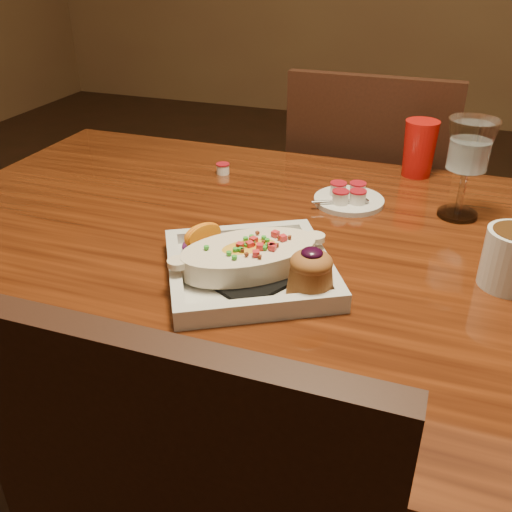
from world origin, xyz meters
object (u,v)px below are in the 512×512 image
(saucer, at_px, (348,198))
(table, at_px, (311,298))
(plate, at_px, (255,263))
(goblet, at_px, (469,151))
(chair_far, at_px, (367,223))
(red_tumbler, at_px, (419,149))

(saucer, bearing_deg, table, -94.20)
(table, xyz_separation_m, plate, (-0.06, -0.12, 0.13))
(table, distance_m, goblet, 0.38)
(chair_far, relative_size, red_tumbler, 7.81)
(table, relative_size, red_tumbler, 12.60)
(table, bearing_deg, plate, -116.51)
(plate, height_order, red_tumbler, red_tumbler)
(chair_far, bearing_deg, red_tumbler, 118.25)
(table, xyz_separation_m, chair_far, (-0.00, 0.63, -0.15))
(chair_far, xyz_separation_m, goblet, (0.22, -0.42, 0.37))
(chair_far, relative_size, plate, 2.83)
(red_tumbler, bearing_deg, chair_far, 118.25)
(plate, xyz_separation_m, goblet, (0.28, 0.33, 0.10))
(table, height_order, plate, plate)
(saucer, xyz_separation_m, red_tumbler, (0.11, 0.20, 0.05))
(table, distance_m, plate, 0.18)
(plate, height_order, saucer, plate)
(table, xyz_separation_m, saucer, (0.01, 0.20, 0.11))
(plate, xyz_separation_m, red_tumbler, (0.18, 0.52, 0.03))
(chair_far, bearing_deg, plate, 85.38)
(goblet, bearing_deg, red_tumbler, 116.67)
(goblet, relative_size, red_tumbler, 1.53)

